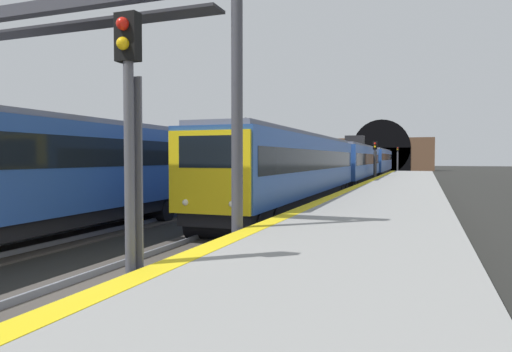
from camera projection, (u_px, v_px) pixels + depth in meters
The scene contains 12 objects.
ground_plane at pixel (82, 297), 9.07m from camera, with size 320.00×320.00×0.00m, color black.
platform_right at pixel (317, 296), 7.41m from camera, with size 112.00×4.99×1.05m, color gray.
platform_right_edge_strip at pixel (193, 254), 8.17m from camera, with size 112.00×0.50×0.01m, color yellow.
track_main_line at pixel (82, 295), 9.07m from camera, with size 160.00×3.01×0.21m.
train_main_approaching at pixel (354, 163), 43.66m from camera, with size 63.69×3.10×4.87m.
train_adjacent_platform at pixel (251, 163), 32.03m from camera, with size 56.58×3.36×5.00m.
railway_signal_near at pixel (130, 146), 7.23m from camera, with size 0.39×0.38×5.01m.
railway_signal_mid at pixel (375, 160), 42.59m from camera, with size 0.39×0.38×4.28m.
railway_signal_far at pixel (398, 158), 77.88m from camera, with size 0.39×0.38×4.64m.
overhead_signal_gantry at pixel (84, 58), 12.65m from camera, with size 0.70×9.44×7.21m.
tunnel_portal at pixel (382, 154), 99.44m from camera, with size 2.56×21.54×12.06m.
catenary_mast_near at pixel (246, 149), 51.74m from camera, with size 0.22×1.97×7.29m.
Camera 1 is at (-7.22, -6.33, 2.76)m, focal length 32.19 mm.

